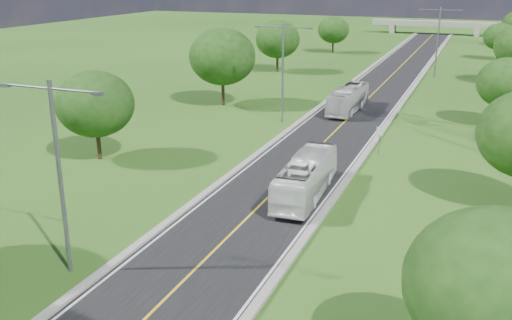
# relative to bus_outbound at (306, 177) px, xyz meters

# --- Properties ---
(ground) EXTENTS (260.00, 260.00, 0.00)m
(ground) POSITION_rel_bus_outbound_xyz_m (-2.30, 33.62, -1.44)
(ground) COLOR #254B15
(ground) RESTS_ON ground
(road) EXTENTS (8.00, 150.00, 0.06)m
(road) POSITION_rel_bus_outbound_xyz_m (-2.30, 39.62, -1.41)
(road) COLOR black
(road) RESTS_ON ground
(curb_left) EXTENTS (0.50, 150.00, 0.22)m
(curb_left) POSITION_rel_bus_outbound_xyz_m (-6.55, 39.62, -1.33)
(curb_left) COLOR gray
(curb_left) RESTS_ON ground
(curb_right) EXTENTS (0.50, 150.00, 0.22)m
(curb_right) POSITION_rel_bus_outbound_xyz_m (1.95, 39.62, -1.33)
(curb_right) COLOR gray
(curb_right) RESTS_ON ground
(speed_limit_sign) EXTENTS (0.55, 0.09, 2.40)m
(speed_limit_sign) POSITION_rel_bus_outbound_xyz_m (2.90, 11.60, 0.16)
(speed_limit_sign) COLOR slate
(speed_limit_sign) RESTS_ON ground
(overpass) EXTENTS (30.00, 3.00, 3.20)m
(overpass) POSITION_rel_bus_outbound_xyz_m (-2.30, 113.62, 0.97)
(overpass) COLOR gray
(overpass) RESTS_ON ground
(streetlight_near_left) EXTENTS (5.90, 0.25, 10.00)m
(streetlight_near_left) POSITION_rel_bus_outbound_xyz_m (-8.30, -14.38, 4.50)
(streetlight_near_left) COLOR slate
(streetlight_near_left) RESTS_ON ground
(streetlight_mid_left) EXTENTS (5.90, 0.25, 10.00)m
(streetlight_mid_left) POSITION_rel_bus_outbound_xyz_m (-8.30, 18.62, 4.50)
(streetlight_mid_left) COLOR slate
(streetlight_mid_left) RESTS_ON ground
(streetlight_far_right) EXTENTS (5.90, 0.25, 10.00)m
(streetlight_far_right) POSITION_rel_bus_outbound_xyz_m (3.70, 51.62, 4.50)
(streetlight_far_right) COLOR slate
(streetlight_far_right) RESTS_ON ground
(tree_lb) EXTENTS (6.30, 6.30, 7.33)m
(tree_lb) POSITION_rel_bus_outbound_xyz_m (-18.30, 1.62, 3.20)
(tree_lb) COLOR black
(tree_lb) RESTS_ON ground
(tree_lc) EXTENTS (7.56, 7.56, 8.79)m
(tree_lc) POSITION_rel_bus_outbound_xyz_m (-17.30, 23.62, 4.14)
(tree_lc) COLOR black
(tree_lc) RESTS_ON ground
(tree_ld) EXTENTS (6.72, 6.72, 7.82)m
(tree_ld) POSITION_rel_bus_outbound_xyz_m (-19.30, 47.62, 3.52)
(tree_ld) COLOR black
(tree_ld) RESTS_ON ground
(tree_le) EXTENTS (5.88, 5.88, 6.84)m
(tree_le) POSITION_rel_bus_outbound_xyz_m (-16.80, 71.62, 2.89)
(tree_le) COLOR black
(tree_le) RESTS_ON ground
(tree_ra) EXTENTS (6.30, 6.30, 7.33)m
(tree_ra) POSITION_rel_bus_outbound_xyz_m (11.70, -16.38, 3.20)
(tree_ra) COLOR black
(tree_ra) RESTS_ON ground
(tree_rc) EXTENTS (5.88, 5.88, 6.84)m
(tree_rc) POSITION_rel_bus_outbound_xyz_m (12.70, 25.62, 2.89)
(tree_rc) COLOR black
(tree_rc) RESTS_ON ground
(tree_re) EXTENTS (5.46, 5.46, 6.35)m
(tree_re) POSITION_rel_bus_outbound_xyz_m (12.20, 73.62, 2.58)
(tree_re) COLOR black
(tree_re) RESTS_ON ground
(bus_outbound) EXTENTS (2.82, 10.01, 2.76)m
(bus_outbound) POSITION_rel_bus_outbound_xyz_m (0.00, 0.00, 0.00)
(bus_outbound) COLOR white
(bus_outbound) RESTS_ON road
(bus_inbound) EXTENTS (2.62, 9.92, 2.74)m
(bus_inbound) POSITION_rel_bus_outbound_xyz_m (-3.10, 25.76, -0.01)
(bus_inbound) COLOR silver
(bus_inbound) RESTS_ON road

